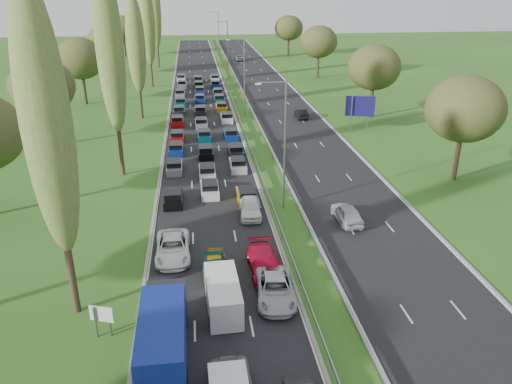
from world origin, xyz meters
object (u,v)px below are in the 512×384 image
near_car_2 (173,248)px  white_van_rear (223,293)px  direction_sign (360,108)px  blue_lorry (164,335)px  info_sign (102,317)px

near_car_2 → white_van_rear: bearing=-64.8°
white_van_rear → direction_sign: 44.12m
blue_lorry → direction_sign: size_ratio=1.66×
blue_lorry → direction_sign: direction_sign is taller
blue_lorry → white_van_rear: blue_lorry is taller
near_car_2 → blue_lorry: bearing=-91.3°
info_sign → direction_sign: direction_sign is taller
near_car_2 → blue_lorry: blue_lorry is taller
near_car_2 → direction_sign: (24.93, 31.47, 2.77)m
white_van_rear → info_sign: (-7.28, -2.01, 0.29)m
info_sign → blue_lorry: bearing=-36.6°
blue_lorry → white_van_rear: size_ratio=1.65×
blue_lorry → info_sign: blue_lorry is taller
near_car_2 → info_sign: info_sign is taller
blue_lorry → info_sign: size_ratio=4.12×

